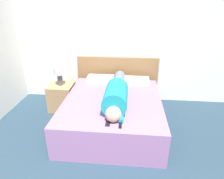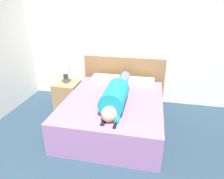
{
  "view_description": "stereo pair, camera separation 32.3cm",
  "coord_description": "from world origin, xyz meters",
  "px_view_note": "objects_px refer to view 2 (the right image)",
  "views": [
    {
      "loc": [
        0.13,
        -0.71,
        2.11
      ],
      "look_at": [
        -0.15,
        2.23,
        0.8
      ],
      "focal_mm": 32.0,
      "sensor_mm": 36.0,
      "label": 1
    },
    {
      "loc": [
        0.45,
        -0.66,
        2.11
      ],
      "look_at": [
        -0.15,
        2.23,
        0.8
      ],
      "focal_mm": 32.0,
      "sensor_mm": 36.0,
      "label": 2
    }
  ],
  "objects_px": {
    "person_lying": "(117,94)",
    "pillow_near_headboard": "(106,79)",
    "pillow_second": "(141,82)",
    "nightstand": "(68,95)",
    "cell_phone": "(103,123)",
    "tv_remote": "(115,125)",
    "bed": "(114,113)",
    "table_lamp": "(65,71)"
  },
  "relations": [
    {
      "from": "bed",
      "to": "pillow_near_headboard",
      "type": "height_order",
      "value": "pillow_near_headboard"
    },
    {
      "from": "bed",
      "to": "tv_remote",
      "type": "bearing_deg",
      "value": -77.3
    },
    {
      "from": "table_lamp",
      "to": "cell_phone",
      "type": "xyz_separation_m",
      "value": [
        1.12,
        -1.31,
        -0.25
      ]
    },
    {
      "from": "pillow_near_headboard",
      "to": "cell_phone",
      "type": "height_order",
      "value": "pillow_near_headboard"
    },
    {
      "from": "table_lamp",
      "to": "person_lying",
      "type": "height_order",
      "value": "table_lamp"
    },
    {
      "from": "nightstand",
      "to": "tv_remote",
      "type": "relative_size",
      "value": 3.62
    },
    {
      "from": "tv_remote",
      "to": "cell_phone",
      "type": "bearing_deg",
      "value": 173.15
    },
    {
      "from": "pillow_near_headboard",
      "to": "pillow_second",
      "type": "bearing_deg",
      "value": 0.0
    },
    {
      "from": "table_lamp",
      "to": "tv_remote",
      "type": "distance_m",
      "value": 1.87
    },
    {
      "from": "pillow_second",
      "to": "cell_phone",
      "type": "bearing_deg",
      "value": -104.9
    },
    {
      "from": "bed",
      "to": "tv_remote",
      "type": "relative_size",
      "value": 12.92
    },
    {
      "from": "bed",
      "to": "nightstand",
      "type": "relative_size",
      "value": 3.57
    },
    {
      "from": "pillow_second",
      "to": "tv_remote",
      "type": "relative_size",
      "value": 3.48
    },
    {
      "from": "bed",
      "to": "person_lying",
      "type": "bearing_deg",
      "value": -57.33
    },
    {
      "from": "bed",
      "to": "pillow_near_headboard",
      "type": "bearing_deg",
      "value": 112.89
    },
    {
      "from": "pillow_second",
      "to": "tv_remote",
      "type": "distance_m",
      "value": 1.58
    },
    {
      "from": "nightstand",
      "to": "cell_phone",
      "type": "distance_m",
      "value": 1.75
    },
    {
      "from": "person_lying",
      "to": "pillow_second",
      "type": "xyz_separation_m",
      "value": [
        0.34,
        0.89,
        -0.1
      ]
    },
    {
      "from": "table_lamp",
      "to": "tv_remote",
      "type": "relative_size",
      "value": 2.54
    },
    {
      "from": "pillow_second",
      "to": "tv_remote",
      "type": "height_order",
      "value": "pillow_second"
    },
    {
      "from": "person_lying",
      "to": "tv_remote",
      "type": "height_order",
      "value": "person_lying"
    },
    {
      "from": "nightstand",
      "to": "cell_phone",
      "type": "relative_size",
      "value": 4.17
    },
    {
      "from": "person_lying",
      "to": "pillow_near_headboard",
      "type": "height_order",
      "value": "person_lying"
    },
    {
      "from": "table_lamp",
      "to": "cell_phone",
      "type": "relative_size",
      "value": 2.94
    },
    {
      "from": "person_lying",
      "to": "tv_remote",
      "type": "distance_m",
      "value": 0.7
    },
    {
      "from": "person_lying",
      "to": "pillow_near_headboard",
      "type": "relative_size",
      "value": 3.13
    },
    {
      "from": "bed",
      "to": "pillow_near_headboard",
      "type": "relative_size",
      "value": 3.52
    },
    {
      "from": "nightstand",
      "to": "cell_phone",
      "type": "xyz_separation_m",
      "value": [
        1.12,
        -1.31,
        0.28
      ]
    },
    {
      "from": "bed",
      "to": "table_lamp",
      "type": "relative_size",
      "value": 5.08
    },
    {
      "from": "cell_phone",
      "to": "tv_remote",
      "type": "bearing_deg",
      "value": -6.85
    },
    {
      "from": "pillow_near_headboard",
      "to": "cell_phone",
      "type": "xyz_separation_m",
      "value": [
        0.33,
        -1.54,
        -0.06
      ]
    },
    {
      "from": "bed",
      "to": "tv_remote",
      "type": "xyz_separation_m",
      "value": [
        0.18,
        -0.79,
        0.28
      ]
    },
    {
      "from": "pillow_near_headboard",
      "to": "tv_remote",
      "type": "xyz_separation_m",
      "value": [
        0.5,
        -1.56,
        -0.05
      ]
    },
    {
      "from": "pillow_second",
      "to": "cell_phone",
      "type": "xyz_separation_m",
      "value": [
        -0.41,
        -1.54,
        -0.05
      ]
    },
    {
      "from": "bed",
      "to": "cell_phone",
      "type": "xyz_separation_m",
      "value": [
        0.0,
        -0.76,
        0.28
      ]
    },
    {
      "from": "nightstand",
      "to": "person_lying",
      "type": "bearing_deg",
      "value": -28.86
    },
    {
      "from": "person_lying",
      "to": "pillow_near_headboard",
      "type": "distance_m",
      "value": 0.98
    },
    {
      "from": "pillow_second",
      "to": "cell_phone",
      "type": "relative_size",
      "value": 4.02
    },
    {
      "from": "person_lying",
      "to": "pillow_second",
      "type": "bearing_deg",
      "value": 69.05
    },
    {
      "from": "bed",
      "to": "pillow_second",
      "type": "height_order",
      "value": "pillow_second"
    },
    {
      "from": "tv_remote",
      "to": "pillow_second",
      "type": "bearing_deg",
      "value": 81.51
    },
    {
      "from": "cell_phone",
      "to": "person_lying",
      "type": "bearing_deg",
      "value": 83.84
    }
  ]
}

